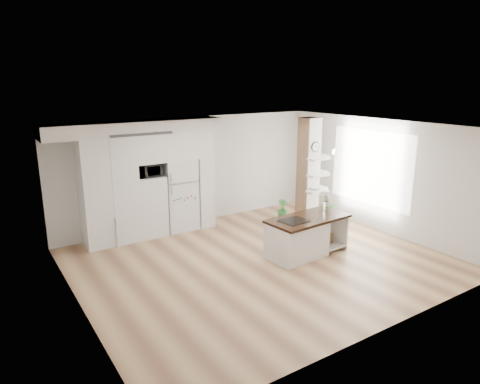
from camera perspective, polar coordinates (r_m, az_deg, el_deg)
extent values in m
cube|color=tan|center=(8.81, 2.74, -9.18)|extent=(7.00, 6.00, 0.01)
cube|color=white|center=(8.10, 2.97, 8.55)|extent=(7.00, 6.00, 0.04)
cube|color=silver|center=(10.86, -6.47, 2.84)|extent=(7.00, 0.04, 2.70)
cube|color=silver|center=(6.30, 19.14, -6.74)|extent=(7.00, 0.04, 2.70)
cube|color=silver|center=(6.99, -21.17, -4.81)|extent=(0.04, 6.00, 2.70)
cube|color=silver|center=(10.74, 18.19, 2.06)|extent=(0.04, 6.00, 2.70)
cube|color=white|center=(9.82, -17.09, 0.11)|extent=(1.20, 0.65, 2.40)
cube|color=white|center=(10.23, -11.92, -1.83)|extent=(0.65, 0.65, 1.42)
cube|color=white|center=(9.93, -12.34, 5.74)|extent=(0.65, 0.65, 0.65)
cube|color=white|center=(10.22, -8.40, 6.16)|extent=(0.85, 0.65, 0.65)
cube|color=white|center=(10.65, -5.17, 1.82)|extent=(0.40, 0.65, 2.40)
cube|color=silver|center=(9.77, -13.68, 8.33)|extent=(4.00, 0.70, 0.30)
cube|color=#262626|center=(9.47, -12.94, 7.51)|extent=(1.40, 0.04, 0.06)
cube|color=white|center=(10.47, -8.18, -0.33)|extent=(0.78, 0.66, 1.75)
cube|color=#B2B2B7|center=(10.08, -7.42, 1.25)|extent=(0.78, 0.01, 0.03)
cube|color=silver|center=(10.68, 9.11, 2.55)|extent=(0.40, 0.40, 2.70)
cube|color=tan|center=(10.54, 8.26, 2.42)|extent=(0.02, 0.40, 2.70)
cube|color=tan|center=(10.83, 8.36, 2.75)|extent=(0.40, 0.02, 2.70)
cylinder|color=black|center=(10.41, 10.01, 5.95)|extent=(0.25, 0.03, 0.25)
cylinder|color=white|center=(10.40, 10.08, 5.93)|extent=(0.21, 0.01, 0.21)
plane|color=white|center=(10.88, 16.96, 3.12)|extent=(0.00, 2.40, 2.40)
cylinder|color=white|center=(9.38, 10.86, 5.58)|extent=(0.12, 0.12, 0.10)
cube|color=white|center=(8.94, 7.58, -6.35)|extent=(1.21, 0.84, 0.75)
cube|color=white|center=(9.62, 11.15, -6.72)|extent=(0.67, 0.80, 0.04)
cube|color=white|center=(9.73, 12.42, -4.79)|extent=(0.08, 0.76, 0.75)
cube|color=#301D0E|center=(9.02, 9.08, -3.52)|extent=(1.84, 0.97, 0.05)
cube|color=black|center=(8.73, 7.25, -3.83)|extent=(0.56, 0.48, 0.01)
cube|color=olive|center=(9.54, 11.01, -6.07)|extent=(0.37, 0.29, 0.22)
cylinder|color=white|center=(9.47, 11.36, -1.86)|extent=(0.12, 0.12, 0.22)
cube|color=white|center=(9.84, -16.46, -5.08)|extent=(0.11, 0.32, 0.67)
cube|color=white|center=(10.11, -13.87, -4.37)|extent=(0.11, 0.32, 0.67)
cube|color=white|center=(9.87, -15.27, -2.96)|extent=(0.63, 0.46, 0.03)
cube|color=white|center=(9.96, -15.16, -4.57)|extent=(0.60, 0.45, 0.03)
sphere|color=white|center=(10.07, -14.72, -5.55)|extent=(0.33, 0.33, 0.33)
imported|color=#327A31|center=(11.15, 11.74, -2.83)|extent=(0.36, 0.33, 0.53)
imported|color=#327A31|center=(11.43, 5.70, -2.21)|extent=(0.32, 0.32, 0.51)
imported|color=#2D2D2D|center=(9.98, -12.08, 2.84)|extent=(0.54, 0.37, 0.30)
imported|color=#327A31|center=(10.93, 10.08, 3.73)|extent=(0.27, 0.23, 0.30)
imported|color=white|center=(10.54, 10.12, 0.40)|extent=(0.22, 0.22, 0.05)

